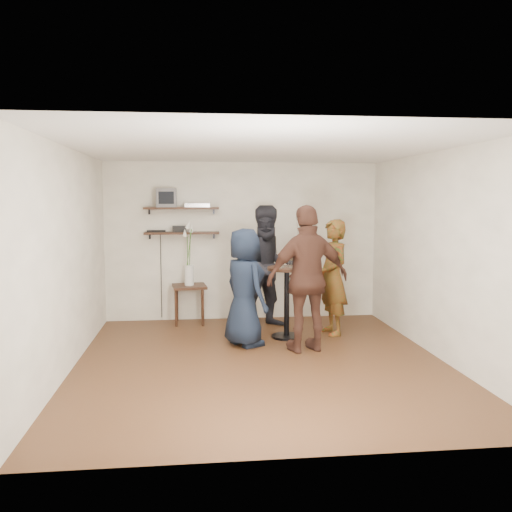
{
  "coord_description": "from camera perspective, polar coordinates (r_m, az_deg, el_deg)",
  "views": [
    {
      "loc": [
        -0.78,
        -6.44,
        1.99
      ],
      "look_at": [
        -0.01,
        0.4,
        1.27
      ],
      "focal_mm": 38.0,
      "sensor_mm": 36.0,
      "label": 1
    }
  ],
  "objects": [
    {
      "name": "person_brown",
      "position": [
        7.1,
        5.49,
        -2.39
      ],
      "size": [
        1.2,
        0.7,
        1.92
      ],
      "primitive_type": "imported",
      "rotation": [
        0.0,
        0.0,
        3.36
      ],
      "color": "#46271E",
      "rests_on": "room"
    },
    {
      "name": "person_plaid",
      "position": [
        8.05,
        8.12,
        -2.22
      ],
      "size": [
        0.51,
        0.68,
        1.7
      ],
      "primitive_type": "imported",
      "rotation": [
        0.0,
        0.0,
        -1.39
      ],
      "color": "#9D2711",
      "rests_on": "room"
    },
    {
      "name": "wine_glass_bl",
      "position": [
        7.81,
        2.94,
        -0.04
      ],
      "size": [
        0.07,
        0.07,
        0.21
      ],
      "color": "silver",
      "rests_on": "drinks_table"
    },
    {
      "name": "crt_monitor",
      "position": [
        8.82,
        -9.38,
        6.07
      ],
      "size": [
        0.32,
        0.3,
        0.3
      ],
      "primitive_type": "cube",
      "color": "#59595B",
      "rests_on": "shelf_upper"
    },
    {
      "name": "wine_glass_fr",
      "position": [
        7.71,
        3.73,
        -0.12
      ],
      "size": [
        0.07,
        0.07,
        0.22
      ],
      "color": "silver",
      "rests_on": "drinks_table"
    },
    {
      "name": "room",
      "position": [
        6.52,
        0.52,
        -0.11
      ],
      "size": [
        4.58,
        5.08,
        2.68
      ],
      "color": "#452816",
      "rests_on": "ground"
    },
    {
      "name": "wine_glass_br",
      "position": [
        7.76,
        3.45,
        -0.15
      ],
      "size": [
        0.07,
        0.07,
        0.2
      ],
      "color": "silver",
      "rests_on": "drinks_table"
    },
    {
      "name": "power_strip",
      "position": [
        8.9,
        -10.46,
        2.6
      ],
      "size": [
        0.3,
        0.05,
        0.03
      ],
      "primitive_type": "cube",
      "color": "black",
      "rests_on": "shelf_lower"
    },
    {
      "name": "vase_lilies",
      "position": [
        8.7,
        -7.07,
        -0.92
      ],
      "size": [
        0.2,
        0.21,
        1.04
      ],
      "rotation": [
        0.0,
        0.0,
        0.11
      ],
      "color": "silver",
      "rests_on": "side_table"
    },
    {
      "name": "side_table",
      "position": [
        8.76,
        -7.02,
        -3.72
      ],
      "size": [
        0.57,
        0.57,
        0.62
      ],
      "rotation": [
        0.0,
        0.0,
        0.11
      ],
      "color": "black",
      "rests_on": "room"
    },
    {
      "name": "shelf_upper",
      "position": [
        8.82,
        -7.85,
        5.0
      ],
      "size": [
        1.2,
        0.25,
        0.04
      ],
      "primitive_type": "cube",
      "color": "black",
      "rests_on": "room"
    },
    {
      "name": "wine_glass_fl",
      "position": [
        7.69,
        2.8,
        -0.16
      ],
      "size": [
        0.07,
        0.07,
        0.21
      ],
      "color": "silver",
      "rests_on": "drinks_table"
    },
    {
      "name": "person_dark",
      "position": [
        8.43,
        1.38,
        -1.11
      ],
      "size": [
        1.06,
        0.91,
        1.9
      ],
      "primitive_type": "imported",
      "rotation": [
        0.0,
        0.0,
        0.22
      ],
      "color": "black",
      "rests_on": "room"
    },
    {
      "name": "drinks_table",
      "position": [
        7.81,
        3.26,
        -3.85
      ],
      "size": [
        0.56,
        0.56,
        1.03
      ],
      "color": "black",
      "rests_on": "room"
    },
    {
      "name": "radio",
      "position": [
        8.83,
        -8.07,
        2.84
      ],
      "size": [
        0.22,
        0.1,
        0.1
      ],
      "primitive_type": "cube",
      "color": "black",
      "rests_on": "shelf_lower"
    },
    {
      "name": "shelf_lower",
      "position": [
        8.83,
        -7.81,
        2.41
      ],
      "size": [
        1.2,
        0.25,
        0.04
      ],
      "primitive_type": "cube",
      "color": "black",
      "rests_on": "room"
    },
    {
      "name": "person_navy",
      "position": [
        7.36,
        -1.21,
        -3.31
      ],
      "size": [
        0.82,
        0.93,
        1.61
      ],
      "primitive_type": "imported",
      "rotation": [
        0.0,
        0.0,
        2.06
      ],
      "color": "black",
      "rests_on": "room"
    },
    {
      "name": "dvd_deck",
      "position": [
        8.81,
        -6.22,
        5.33
      ],
      "size": [
        0.4,
        0.24,
        0.06
      ],
      "primitive_type": "cube",
      "color": "silver",
      "rests_on": "shelf_upper"
    }
  ]
}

